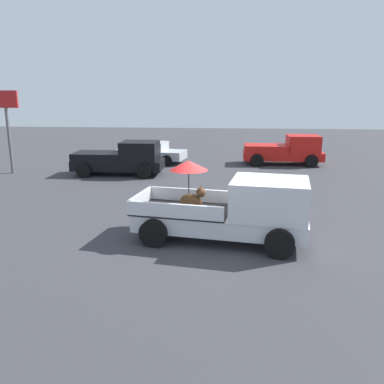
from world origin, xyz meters
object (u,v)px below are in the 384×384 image
object	(u,v)px
pickup_truck_far	(286,150)
parked_sedan_near	(150,151)
pickup_truck_main	(236,210)
motel_sign	(7,115)
pickup_truck_red	(122,159)

from	to	relation	value
pickup_truck_far	parked_sedan_near	size ratio (longest dim) A/B	1.06
pickup_truck_main	motel_sign	world-z (taller)	motel_sign
parked_sedan_near	pickup_truck_far	bearing A→B (deg)	10.94
pickup_truck_red	motel_sign	distance (m)	6.56
pickup_truck_main	pickup_truck_red	xyz separation A→B (m)	(-5.97, 9.39, -0.09)
pickup_truck_main	motel_sign	xyz separation A→B (m)	(-12.12, 9.22, 2.18)
motel_sign	pickup_truck_main	bearing A→B (deg)	-37.26
pickup_truck_far	motel_sign	bearing A→B (deg)	-164.13
pickup_truck_far	parked_sedan_near	bearing A→B (deg)	-178.13
pickup_truck_red	parked_sedan_near	distance (m)	3.96
pickup_truck_main	pickup_truck_far	xyz separation A→B (m)	(3.25, 13.51, -0.09)
parked_sedan_near	motel_sign	size ratio (longest dim) A/B	1.02
pickup_truck_main	motel_sign	distance (m)	15.39
pickup_truck_main	motel_sign	size ratio (longest dim) A/B	1.19
pickup_truck_main	pickup_truck_far	distance (m)	13.89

